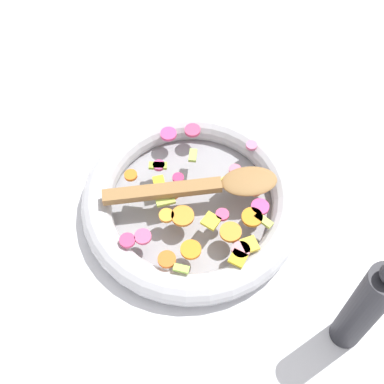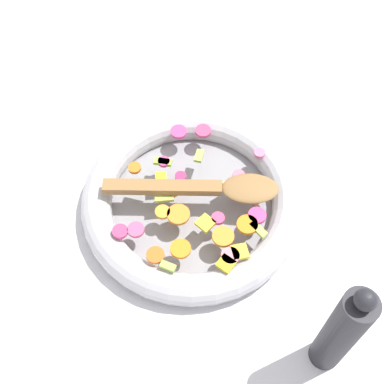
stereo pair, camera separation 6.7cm
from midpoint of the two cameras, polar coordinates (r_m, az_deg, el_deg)
ground_plane at (r=0.90m, az=-2.15°, el=-1.84°), size 4.00×4.00×0.00m
skillet at (r=0.88m, az=-2.19°, el=-1.11°), size 0.36×0.36×0.05m
chopped_vegetables at (r=0.83m, az=-1.60°, el=-1.71°), size 0.28×0.30×0.01m
wooden_spoon at (r=0.84m, az=-0.30°, el=0.55°), size 0.19×0.25×0.01m
pepper_mill at (r=0.73m, az=15.37°, el=-12.04°), size 0.04×0.04×0.23m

